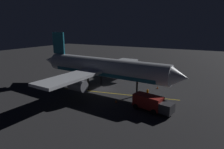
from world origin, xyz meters
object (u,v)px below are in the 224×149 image
at_px(airliner, 101,68).
at_px(ground_crew_worker, 147,93).
at_px(traffic_cone_near_left, 116,101).
at_px(traffic_cone_far, 154,101).
at_px(traffic_cone_under_wing, 139,106).
at_px(catering_truck, 113,71).
at_px(traffic_cone_near_right, 158,87).
at_px(baggage_truck, 151,103).

distance_m(airliner, ground_crew_worker, 11.12).
xyz_separation_m(traffic_cone_near_left, traffic_cone_far, (-3.07, 5.95, 0.00)).
bearing_deg(traffic_cone_under_wing, traffic_cone_far, 151.50).
bearing_deg(airliner, traffic_cone_near_left, 49.31).
bearing_deg(catering_truck, traffic_cone_near_right, 69.20).
relative_size(airliner, traffic_cone_far, 64.29).
xyz_separation_m(baggage_truck, traffic_cone_far, (-3.49, -0.58, -1.02)).
xyz_separation_m(airliner, baggage_truck, (5.90, 12.90, -3.38)).
height_order(traffic_cone_under_wing, traffic_cone_far, same).
distance_m(baggage_truck, traffic_cone_near_left, 6.63).
distance_m(baggage_truck, ground_crew_worker, 6.06).
bearing_deg(airliner, ground_crew_worker, 87.95).
relative_size(baggage_truck, traffic_cone_near_right, 12.25).
relative_size(ground_crew_worker, traffic_cone_near_right, 3.16).
bearing_deg(baggage_truck, airliner, -114.58).
distance_m(traffic_cone_near_left, traffic_cone_under_wing, 4.27).
height_order(airliner, ground_crew_worker, airliner).
bearing_deg(catering_truck, ground_crew_worker, 49.88).
relative_size(baggage_truck, ground_crew_worker, 3.87).
distance_m(airliner, traffic_cone_near_left, 9.48).
xyz_separation_m(ground_crew_worker, traffic_cone_near_right, (-6.30, 0.21, -0.64)).
height_order(catering_truck, traffic_cone_near_left, catering_truck).
xyz_separation_m(baggage_truck, traffic_cone_near_right, (-11.83, -2.23, -1.02)).
distance_m(traffic_cone_near_left, traffic_cone_near_right, 12.19).
relative_size(baggage_truck, catering_truck, 1.03).
distance_m(baggage_truck, traffic_cone_near_right, 12.08).
xyz_separation_m(catering_truck, traffic_cone_near_right, (5.32, 14.00, -1.06)).
xyz_separation_m(traffic_cone_near_left, traffic_cone_near_right, (-11.40, 4.30, 0.00)).
bearing_deg(ground_crew_worker, traffic_cone_near_right, 178.08).
relative_size(ground_crew_worker, traffic_cone_under_wing, 3.16).
bearing_deg(traffic_cone_far, catering_truck, -131.10).
bearing_deg(ground_crew_worker, baggage_truck, 23.85).
distance_m(baggage_truck, catering_truck, 23.61).
relative_size(airliner, traffic_cone_near_right, 64.29).
distance_m(airliner, traffic_cone_near_right, 12.97).
bearing_deg(airliner, traffic_cone_near_right, 119.06).
bearing_deg(airliner, catering_truck, -163.51).
relative_size(baggage_truck, traffic_cone_far, 12.25).
bearing_deg(traffic_cone_far, traffic_cone_near_right, -168.80).
height_order(airliner, baggage_truck, airliner).
bearing_deg(ground_crew_worker, traffic_cone_far, 42.48).
bearing_deg(traffic_cone_under_wing, traffic_cone_near_right, 179.85).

